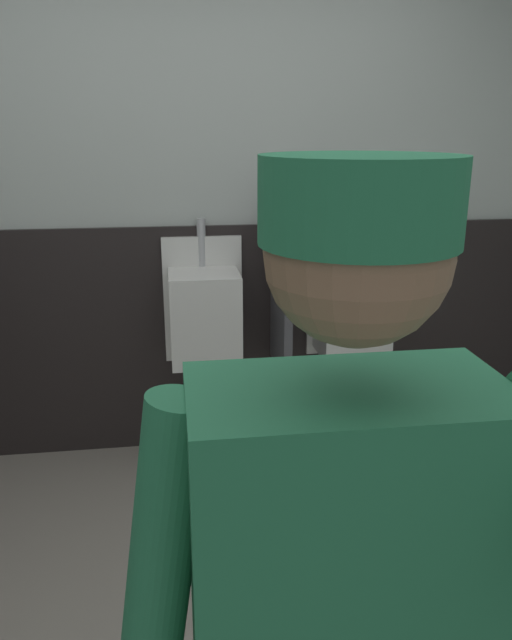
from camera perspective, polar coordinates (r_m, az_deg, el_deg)
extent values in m
cube|color=silver|center=(3.16, -5.50, 12.22)|extent=(4.26, 0.12, 2.77)
cube|color=black|center=(3.26, -5.04, -1.77)|extent=(3.66, 0.03, 1.20)
cube|color=white|center=(3.18, -4.96, 1.99)|extent=(0.40, 0.05, 0.65)
cube|color=white|center=(3.03, -4.76, 0.23)|extent=(0.34, 0.30, 0.45)
cylinder|color=#B7BABF|center=(3.10, -5.10, 7.20)|extent=(0.04, 0.04, 0.24)
cylinder|color=#B7BABF|center=(3.33, -4.68, -7.35)|extent=(0.05, 0.05, 0.55)
cube|color=white|center=(3.30, 8.16, 2.46)|extent=(0.40, 0.05, 0.65)
cube|color=white|center=(3.16, 8.96, 0.79)|extent=(0.34, 0.30, 0.45)
cylinder|color=#B7BABF|center=(3.23, 8.44, 7.48)|extent=(0.04, 0.04, 0.24)
cylinder|color=#B7BABF|center=(3.45, 7.95, -6.58)|extent=(0.05, 0.05, 0.55)
cube|color=#4C4C51|center=(2.99, 2.39, 3.56)|extent=(0.04, 0.40, 0.90)
cube|color=#26724C|center=(0.97, 8.00, -21.21)|extent=(0.44, 0.24, 0.55)
cylinder|color=#26724C|center=(0.94, -8.96, -22.59)|extent=(0.17, 0.09, 0.56)
sphere|color=#8C664C|center=(0.77, 9.42, 6.13)|extent=(0.24, 0.24, 0.24)
cylinder|color=#26724C|center=(0.76, 9.67, 10.92)|extent=(0.25, 0.25, 0.11)
cube|color=silver|center=(3.37, 17.11, 11.78)|extent=(0.10, 0.07, 0.18)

